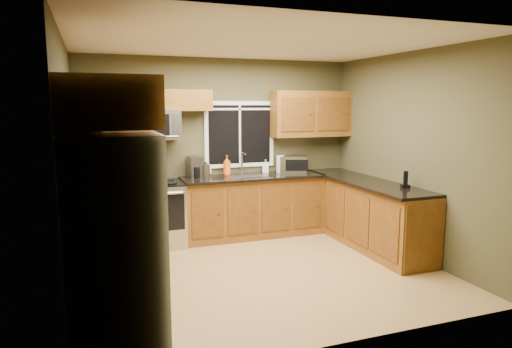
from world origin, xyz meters
TOP-DOWN VIEW (x-y plane):
  - floor at (0.00, 0.00)m, footprint 4.20×4.20m
  - ceiling at (0.00, 0.00)m, footprint 4.20×4.20m
  - back_wall at (0.00, 1.80)m, footprint 4.20×0.00m
  - front_wall at (0.00, -1.80)m, footprint 4.20×0.00m
  - left_wall at (-2.10, 0.00)m, footprint 0.00×3.60m
  - right_wall at (2.10, 0.00)m, footprint 0.00×3.60m
  - window at (0.30, 1.78)m, footprint 1.12×0.03m
  - base_cabinets_left at (-1.80, 0.48)m, footprint 0.60×2.65m
  - countertop_left at (-1.78, 0.48)m, footprint 0.65×2.65m
  - base_cabinets_back at (0.42, 1.50)m, footprint 2.17×0.60m
  - countertop_back at (0.42, 1.48)m, footprint 2.17×0.65m
  - base_cabinets_peninsula at (1.80, 0.54)m, footprint 0.60×2.52m
  - countertop_peninsula at (1.78, 0.55)m, footprint 0.65×2.50m
  - upper_cabinets_left at (-1.94, 0.48)m, footprint 0.33×2.65m
  - upper_cabinets_back_left at (-0.85, 1.64)m, footprint 1.30×0.33m
  - upper_cabinets_back_right at (1.45, 1.64)m, footprint 1.30×0.33m
  - upper_cabinet_over_fridge at (-1.74, -1.30)m, footprint 0.72×0.90m
  - refrigerator at (-1.74, -1.30)m, footprint 0.74×0.90m
  - range at (-1.05, 1.47)m, footprint 0.76×0.69m
  - microwave at (-1.05, 1.61)m, footprint 0.76×0.41m
  - sink at (0.30, 1.49)m, footprint 0.60×0.42m
  - toaster_oven at (1.13, 1.62)m, footprint 0.49×0.44m
  - coffee_maker at (-0.44, 1.64)m, footprint 0.21×0.27m
  - kettle at (-0.30, 1.58)m, footprint 0.17×0.17m
  - paper_towel_roll at (0.94, 1.68)m, footprint 0.15×0.15m
  - soap_bottle_a at (0.05, 1.65)m, footprint 0.12×0.12m
  - soap_bottle_b at (0.70, 1.70)m, footprint 0.12×0.12m
  - soap_bottle_c at (-0.25, 1.70)m, footprint 0.18×0.18m
  - cordless_phone at (1.94, -0.14)m, footprint 0.12×0.12m

SIDE VIEW (x-z plane):
  - floor at x=0.00m, z-range 0.00..0.00m
  - base_cabinets_peninsula at x=1.80m, z-range 0.00..0.90m
  - base_cabinets_left at x=-1.80m, z-range 0.00..0.90m
  - base_cabinets_back at x=0.42m, z-range 0.00..0.90m
  - range at x=-1.05m, z-range 0.00..0.94m
  - refrigerator at x=-1.74m, z-range 0.00..1.80m
  - countertop_left at x=-1.78m, z-range 0.90..0.94m
  - countertop_back at x=0.42m, z-range 0.90..0.94m
  - countertop_peninsula at x=1.78m, z-range 0.90..0.94m
  - sink at x=0.30m, z-range 0.77..1.13m
  - cordless_phone at x=1.94m, z-range 0.90..1.12m
  - soap_bottle_c at x=-0.25m, z-range 0.94..1.13m
  - soap_bottle_b at x=0.70m, z-range 0.94..1.15m
  - kettle at x=-0.30m, z-range 0.93..1.17m
  - toaster_oven at x=1.13m, z-range 0.94..1.20m
  - paper_towel_roll at x=0.94m, z-range 0.93..1.23m
  - coffee_maker at x=-0.44m, z-range 0.93..1.24m
  - soap_bottle_a at x=0.05m, z-range 0.94..1.25m
  - back_wall at x=0.00m, z-range -0.75..3.45m
  - front_wall at x=0.00m, z-range -0.75..3.45m
  - left_wall at x=-2.10m, z-range -0.45..3.15m
  - right_wall at x=2.10m, z-range -0.45..3.15m
  - window at x=0.30m, z-range 1.04..2.06m
  - microwave at x=-1.05m, z-range 1.52..1.94m
  - upper_cabinets_left at x=-1.94m, z-range 1.50..2.22m
  - upper_cabinets_back_right at x=1.45m, z-range 1.50..2.22m
  - upper_cabinet_over_fridge at x=-1.74m, z-range 1.84..2.22m
  - upper_cabinets_back_left at x=-0.85m, z-range 1.92..2.22m
  - ceiling at x=0.00m, z-range 2.70..2.70m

